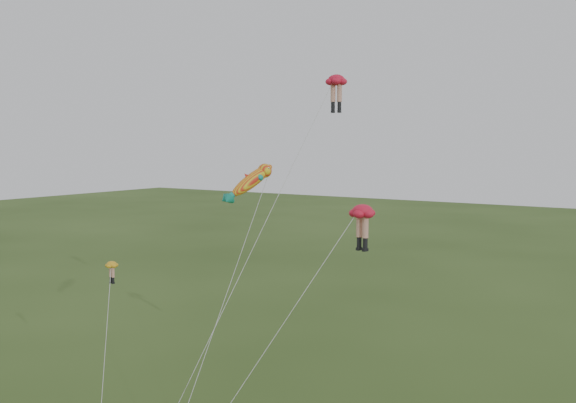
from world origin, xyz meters
The scene contains 4 objects.
legs_kite_red_high centered at (3.02, 9.76, 19.67)m, with size 5.35×12.34×20.59m.
legs_kite_red_mid centered at (6.04, 7.65, 12.15)m, with size 5.93×10.52×12.89m.
legs_kite_yellow centered at (-5.86, -0.35, 8.52)m, with size 2.57×3.60×9.59m.
fish_kite centered at (0.13, 5.21, 14.12)m, with size 2.20×9.02×15.43m.
Camera 1 is at (22.47, -25.04, 16.32)m, focal length 40.00 mm.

